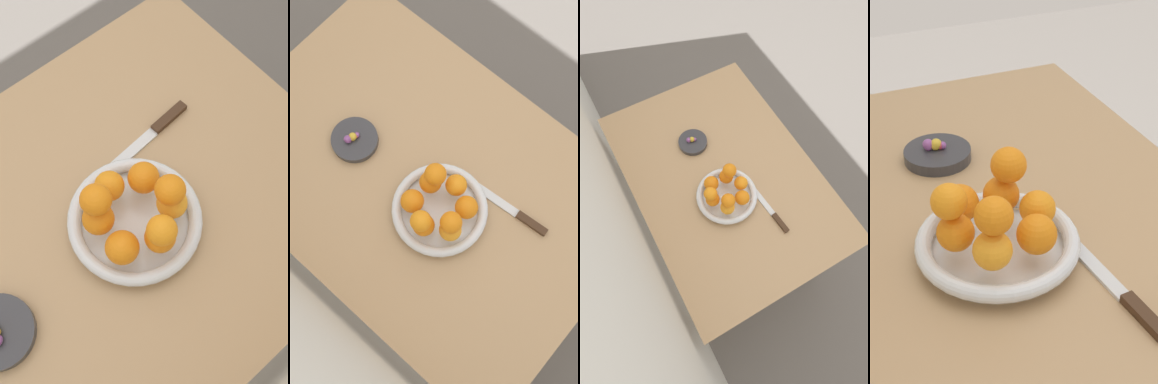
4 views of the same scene
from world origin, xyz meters
TOP-DOWN VIEW (x-y plane):
  - dining_table at (0.00, 0.00)m, footprint 1.10×0.76m
  - fruit_bowl at (-0.10, 0.04)m, footprint 0.25×0.25m
  - candy_dish at (0.21, 0.04)m, footprint 0.13×0.13m
  - orange_0 at (-0.11, 0.11)m, footprint 0.06×0.06m
  - orange_1 at (-0.16, 0.07)m, footprint 0.06×0.06m
  - orange_2 at (-0.16, 0.00)m, footprint 0.06×0.06m
  - orange_3 at (-0.10, -0.03)m, footprint 0.06×0.06m
  - orange_4 at (-0.04, 0.01)m, footprint 0.06×0.06m
  - orange_5 at (-0.04, 0.08)m, footprint 0.06×0.06m
  - orange_6 at (-0.10, 0.11)m, footprint 0.05×0.05m
  - orange_7 at (-0.16, 0.07)m, footprint 0.05×0.05m
  - orange_8 at (-0.05, 0.00)m, footprint 0.06×0.06m
  - candy_ball_0 at (0.21, 0.04)m, footprint 0.02×0.02m
  - candy_ball_1 at (0.21, 0.03)m, footprint 0.02×0.02m
  - candy_ball_2 at (0.21, 0.06)m, footprint 0.02×0.02m
  - candy_ball_3 at (0.21, 0.04)m, footprint 0.02×0.02m
  - candy_ball_4 at (0.21, 0.06)m, footprint 0.02×0.02m
  - candy_ball_5 at (0.21, 0.04)m, footprint 0.02×0.02m
  - knife at (-0.25, -0.09)m, footprint 0.26×0.04m

SIDE VIEW (x-z plane):
  - dining_table at x=0.00m, z-range 0.28..1.02m
  - knife at x=-0.25m, z-range 0.74..0.75m
  - candy_dish at x=0.21m, z-range 0.74..0.76m
  - fruit_bowl at x=-0.10m, z-range 0.74..0.78m
  - candy_ball_1 at x=0.21m, z-range 0.76..0.78m
  - candy_ball_3 at x=0.21m, z-range 0.76..0.78m
  - candy_ball_4 at x=0.21m, z-range 0.76..0.78m
  - candy_ball_5 at x=0.21m, z-range 0.76..0.78m
  - candy_ball_2 at x=0.21m, z-range 0.76..0.78m
  - candy_ball_0 at x=0.21m, z-range 0.76..0.78m
  - orange_0 at x=-0.11m, z-range 0.78..0.84m
  - orange_3 at x=-0.10m, z-range 0.78..0.84m
  - orange_1 at x=-0.16m, z-range 0.78..0.84m
  - orange_4 at x=-0.04m, z-range 0.78..0.84m
  - orange_2 at x=-0.16m, z-range 0.78..0.84m
  - orange_5 at x=-0.04m, z-range 0.78..0.84m
  - orange_6 at x=-0.10m, z-range 0.84..0.89m
  - orange_7 at x=-0.16m, z-range 0.84..0.89m
  - orange_8 at x=-0.05m, z-range 0.84..0.89m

